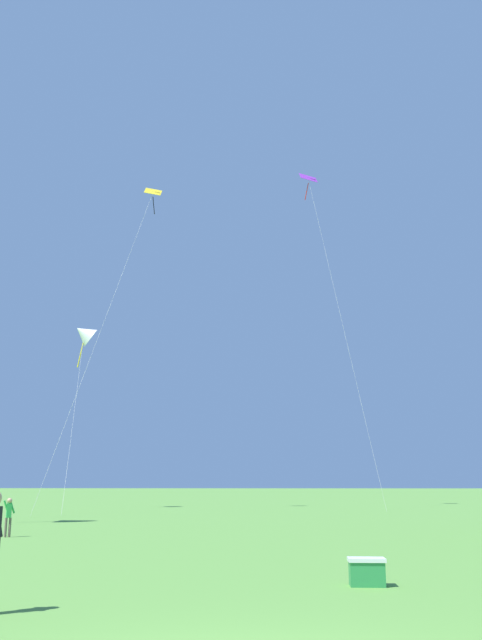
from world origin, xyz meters
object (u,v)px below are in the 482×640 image
(person_child_small, at_px, (9,514))
(picnic_cooler, at_px, (367,572))
(kite_yellow_diamond, at_px, (147,211))
(kite_purple_streamer, at_px, (312,196))
(kite_white_distant, at_px, (84,333))

(person_child_small, height_order, picnic_cooler, person_child_small)
(kite_yellow_diamond, height_order, picnic_cooler, kite_yellow_diamond)
(kite_purple_streamer, bearing_deg, kite_white_distant, -167.12)
(kite_white_distant, bearing_deg, person_child_small, -78.42)
(kite_yellow_diamond, xyz_separation_m, person_child_small, (0.40, -21.39, -18.55))
(kite_white_distant, distance_m, picnic_cooler, 37.99)
(kite_white_distant, xyz_separation_m, kite_yellow_diamond, (4.40, -2.01, 7.84))
(kite_yellow_diamond, height_order, person_child_small, kite_yellow_diamond)
(kite_yellow_diamond, bearing_deg, kite_purple_streamer, 26.39)
(kite_white_distant, relative_size, picnic_cooler, 20.54)
(kite_purple_streamer, bearing_deg, person_child_small, -111.94)
(picnic_cooler, bearing_deg, kite_yellow_diamond, 108.13)
(kite_purple_streamer, xyz_separation_m, person_child_small, (-10.87, -26.98, -21.78))
(kite_white_distant, distance_m, kite_yellow_diamond, 9.21)
(kite_white_distant, relative_size, kite_purple_streamer, 0.50)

